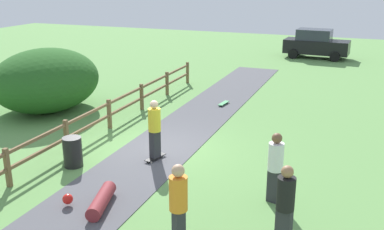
{
  "coord_description": "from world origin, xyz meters",
  "views": [
    {
      "loc": [
        5.99,
        -12.33,
        5.5
      ],
      "look_at": [
        0.8,
        0.95,
        1.0
      ],
      "focal_mm": 42.22,
      "sensor_mm": 36.0,
      "label": 1
    }
  ],
  "objects_px": {
    "bystander_white": "(275,164)",
    "parked_car_black": "(316,44)",
    "trash_bin": "(73,152)",
    "skateboard_loose": "(224,103)",
    "bystander_orange": "(178,202)",
    "skater_riding": "(155,127)",
    "skater_fallen": "(99,200)",
    "bystander_black": "(285,202)",
    "bush_large": "(46,80)"
  },
  "relations": [
    {
      "from": "bush_large",
      "to": "skater_riding",
      "type": "height_order",
      "value": "bush_large"
    },
    {
      "from": "skateboard_loose",
      "to": "parked_car_black",
      "type": "bearing_deg",
      "value": 80.03
    },
    {
      "from": "skater_fallen",
      "to": "bystander_white",
      "type": "xyz_separation_m",
      "value": [
        3.91,
        1.88,
        0.81
      ]
    },
    {
      "from": "bush_large",
      "to": "trash_bin",
      "type": "xyz_separation_m",
      "value": [
        4.4,
        -4.46,
        -0.84
      ]
    },
    {
      "from": "trash_bin",
      "to": "bystander_black",
      "type": "bearing_deg",
      "value": -15.71
    },
    {
      "from": "bystander_black",
      "to": "parked_car_black",
      "type": "relative_size",
      "value": 0.43
    },
    {
      "from": "bystander_orange",
      "to": "skater_fallen",
      "type": "bearing_deg",
      "value": 161.6
    },
    {
      "from": "skater_riding",
      "to": "bystander_white",
      "type": "relative_size",
      "value": 1.03
    },
    {
      "from": "bystander_black",
      "to": "parked_car_black",
      "type": "height_order",
      "value": "parked_car_black"
    },
    {
      "from": "bystander_black",
      "to": "skater_riding",
      "type": "bearing_deg",
      "value": 145.04
    },
    {
      "from": "skateboard_loose",
      "to": "bystander_white",
      "type": "xyz_separation_m",
      "value": [
        3.79,
        -7.84,
        0.93
      ]
    },
    {
      "from": "skater_riding",
      "to": "bystander_orange",
      "type": "bearing_deg",
      "value": -58.23
    },
    {
      "from": "skater_riding",
      "to": "skater_fallen",
      "type": "xyz_separation_m",
      "value": [
        0.0,
        -3.18,
        -0.88
      ]
    },
    {
      "from": "bystander_white",
      "to": "parked_car_black",
      "type": "bearing_deg",
      "value": 94.02
    },
    {
      "from": "trash_bin",
      "to": "parked_car_black",
      "type": "distance_m",
      "value": 21.46
    },
    {
      "from": "bush_large",
      "to": "bystander_black",
      "type": "xyz_separation_m",
      "value": [
        10.96,
        -6.31,
        -0.27
      ]
    },
    {
      "from": "skater_riding",
      "to": "parked_car_black",
      "type": "relative_size",
      "value": 0.44
    },
    {
      "from": "trash_bin",
      "to": "skater_riding",
      "type": "xyz_separation_m",
      "value": [
        2.07,
        1.29,
        0.63
      ]
    },
    {
      "from": "skateboard_loose",
      "to": "parked_car_black",
      "type": "relative_size",
      "value": 0.19
    },
    {
      "from": "skater_riding",
      "to": "parked_car_black",
      "type": "bearing_deg",
      "value": 82.93
    },
    {
      "from": "skater_riding",
      "to": "bystander_black",
      "type": "relative_size",
      "value": 1.03
    },
    {
      "from": "skater_riding",
      "to": "bystander_white",
      "type": "xyz_separation_m",
      "value": [
        3.92,
        -1.29,
        -0.06
      ]
    },
    {
      "from": "skater_riding",
      "to": "skater_fallen",
      "type": "distance_m",
      "value": 3.3
    },
    {
      "from": "skater_riding",
      "to": "bystander_orange",
      "type": "xyz_separation_m",
      "value": [
        2.48,
        -4.0,
        -0.02
      ]
    },
    {
      "from": "trash_bin",
      "to": "skater_fallen",
      "type": "xyz_separation_m",
      "value": [
        2.08,
        -1.88,
        -0.25
      ]
    },
    {
      "from": "trash_bin",
      "to": "bystander_white",
      "type": "relative_size",
      "value": 0.49
    },
    {
      "from": "skateboard_loose",
      "to": "bystander_black",
      "type": "height_order",
      "value": "bystander_black"
    },
    {
      "from": "bystander_orange",
      "to": "parked_car_black",
      "type": "distance_m",
      "value": 23.68
    },
    {
      "from": "skater_fallen",
      "to": "bystander_orange",
      "type": "height_order",
      "value": "bystander_orange"
    },
    {
      "from": "parked_car_black",
      "to": "skater_fallen",
      "type": "bearing_deg",
      "value": -96.09
    },
    {
      "from": "bystander_white",
      "to": "bystander_black",
      "type": "xyz_separation_m",
      "value": [
        0.57,
        -1.84,
        0.0
      ]
    },
    {
      "from": "skater_fallen",
      "to": "bystander_black",
      "type": "xyz_separation_m",
      "value": [
        4.49,
        0.04,
        0.82
      ]
    },
    {
      "from": "bystander_orange",
      "to": "trash_bin",
      "type": "bearing_deg",
      "value": 149.25
    },
    {
      "from": "trash_bin",
      "to": "skateboard_loose",
      "type": "distance_m",
      "value": 8.15
    },
    {
      "from": "bystander_black",
      "to": "bystander_orange",
      "type": "xyz_separation_m",
      "value": [
        -2.01,
        -0.86,
        0.04
      ]
    },
    {
      "from": "bush_large",
      "to": "trash_bin",
      "type": "relative_size",
      "value": 5.33
    },
    {
      "from": "bystander_white",
      "to": "bystander_orange",
      "type": "xyz_separation_m",
      "value": [
        -1.44,
        -2.71,
        0.04
      ]
    },
    {
      "from": "skater_riding",
      "to": "bystander_white",
      "type": "bearing_deg",
      "value": -18.28
    },
    {
      "from": "bystander_white",
      "to": "bystander_orange",
      "type": "bearing_deg",
      "value": -118.03
    },
    {
      "from": "skateboard_loose",
      "to": "skater_riding",
      "type": "bearing_deg",
      "value": -91.16
    },
    {
      "from": "bush_large",
      "to": "skater_fallen",
      "type": "bearing_deg",
      "value": -44.42
    },
    {
      "from": "bystander_black",
      "to": "parked_car_black",
      "type": "distance_m",
      "value": 22.91
    },
    {
      "from": "bush_large",
      "to": "skater_fallen",
      "type": "relative_size",
      "value": 3.2
    },
    {
      "from": "skater_fallen",
      "to": "skateboard_loose",
      "type": "distance_m",
      "value": 9.72
    },
    {
      "from": "skateboard_loose",
      "to": "bystander_orange",
      "type": "xyz_separation_m",
      "value": [
        2.34,
        -10.54,
        0.96
      ]
    },
    {
      "from": "skater_fallen",
      "to": "skateboard_loose",
      "type": "bearing_deg",
      "value": 89.24
    },
    {
      "from": "skateboard_loose",
      "to": "bystander_white",
      "type": "distance_m",
      "value": 8.75
    },
    {
      "from": "trash_bin",
      "to": "skateboard_loose",
      "type": "height_order",
      "value": "trash_bin"
    },
    {
      "from": "parked_car_black",
      "to": "skater_riding",
      "type": "bearing_deg",
      "value": -97.07
    },
    {
      "from": "trash_bin",
      "to": "bystander_black",
      "type": "height_order",
      "value": "bystander_black"
    }
  ]
}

